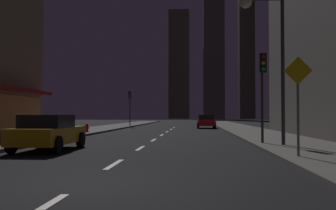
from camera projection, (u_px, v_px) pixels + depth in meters
The scene contains 14 objects.
ground_plane at pixel (173, 129), 39.49m from camera, with size 78.00×136.00×0.10m, color black.
sidewalk_right at pixel (239, 128), 38.99m from camera, with size 4.00×76.00×0.15m, color #605E59.
sidewalk_left at pixel (108, 128), 40.00m from camera, with size 4.00×76.00×0.15m, color #605E59.
lane_marking_center at pixel (158, 137), 23.74m from camera, with size 0.16×38.60×0.01m.
skyscraper_distant_tall at pixel (179, 65), 145.55m from camera, with size 7.90×8.73×42.03m, color #4F4B3B.
skyscraper_distant_mid at pixel (214, 44), 117.96m from camera, with size 6.54×5.48×47.89m, color #5F5A47.
skyscraper_distant_short at pixel (246, 13), 136.60m from camera, with size 5.52×6.16×78.16m, color #413E31.
car_parked_near at pixel (49, 132), 15.07m from camera, with size 1.98×4.24×1.45m.
car_parked_far at pixel (206, 121), 40.14m from camera, with size 1.98×4.24×1.45m.
fire_hydrant_far_left at pixel (87, 128), 28.34m from camera, with size 0.42×0.30×0.65m.
traffic_light_near_right at pixel (263, 77), 17.19m from camera, with size 0.32×0.48×4.20m.
traffic_light_far_left at pixel (130, 100), 44.84m from camera, with size 0.32×0.48×4.20m.
street_lamp_right at pixel (264, 33), 16.28m from camera, with size 1.96×0.56×6.58m.
pedestrian_crossing_sign at pixel (298, 97), 11.67m from camera, with size 0.91×0.08×3.15m.
Camera 1 is at (2.34, -7.48, 1.45)m, focal length 39.58 mm.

